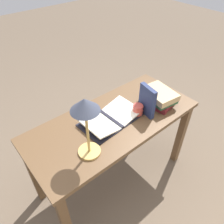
{
  "coord_description": "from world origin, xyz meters",
  "views": [
    {
      "loc": [
        0.82,
        0.96,
        1.94
      ],
      "look_at": [
        0.01,
        -0.0,
        0.86
      ],
      "focal_mm": 35.0,
      "sensor_mm": 36.0,
      "label": 1
    }
  ],
  "objects_px": {
    "reading_lamp": "(85,113)",
    "coffee_mug": "(138,110)",
    "book_stack_tall": "(159,97)",
    "book_standing_upright": "(147,101)",
    "open_book": "(111,118)"
  },
  "relations": [
    {
      "from": "book_standing_upright",
      "to": "coffee_mug",
      "type": "distance_m",
      "value": 0.11
    },
    {
      "from": "coffee_mug",
      "to": "book_standing_upright",
      "type": "bearing_deg",
      "value": 150.65
    },
    {
      "from": "book_stack_tall",
      "to": "coffee_mug",
      "type": "xyz_separation_m",
      "value": [
        0.24,
        -0.01,
        -0.02
      ]
    },
    {
      "from": "open_book",
      "to": "book_standing_upright",
      "type": "relative_size",
      "value": 1.97
    },
    {
      "from": "book_standing_upright",
      "to": "reading_lamp",
      "type": "bearing_deg",
      "value": 12.14
    },
    {
      "from": "open_book",
      "to": "book_stack_tall",
      "type": "xyz_separation_m",
      "value": [
        -0.44,
        0.1,
        0.05
      ]
    },
    {
      "from": "open_book",
      "to": "book_standing_upright",
      "type": "distance_m",
      "value": 0.31
    },
    {
      "from": "book_standing_upright",
      "to": "coffee_mug",
      "type": "height_order",
      "value": "book_standing_upright"
    },
    {
      "from": "book_stack_tall",
      "to": "coffee_mug",
      "type": "bearing_deg",
      "value": -2.51
    },
    {
      "from": "book_stack_tall",
      "to": "coffee_mug",
      "type": "distance_m",
      "value": 0.24
    },
    {
      "from": "book_stack_tall",
      "to": "book_standing_upright",
      "type": "relative_size",
      "value": 1.18
    },
    {
      "from": "reading_lamp",
      "to": "coffee_mug",
      "type": "xyz_separation_m",
      "value": [
        -0.52,
        -0.07,
        -0.31
      ]
    },
    {
      "from": "book_standing_upright",
      "to": "reading_lamp",
      "type": "relative_size",
      "value": 0.56
    },
    {
      "from": "book_standing_upright",
      "to": "reading_lamp",
      "type": "height_order",
      "value": "reading_lamp"
    },
    {
      "from": "book_stack_tall",
      "to": "book_standing_upright",
      "type": "bearing_deg",
      "value": 7.3
    }
  ]
}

